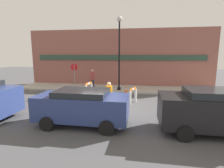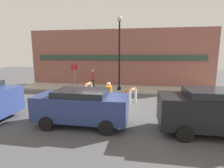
# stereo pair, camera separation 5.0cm
# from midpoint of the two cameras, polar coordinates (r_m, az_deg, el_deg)

# --- Properties ---
(ground_plane) EXTENTS (60.00, 60.00, 0.00)m
(ground_plane) POSITION_cam_midpoint_polar(r_m,az_deg,el_deg) (10.00, -4.24, -8.55)
(ground_plane) COLOR #4C4C4F
(sidewalk_slab) EXTENTS (18.00, 3.19, 0.14)m
(sidewalk_slab) POSITION_cam_midpoint_polar(r_m,az_deg,el_deg) (15.78, 0.88, -1.45)
(sidewalk_slab) COLOR #ADA89E
(sidewalk_slab) RESTS_ON ground_plane
(storefront_facade) EXTENTS (18.00, 0.22, 5.50)m
(storefront_facade) POSITION_cam_midpoint_polar(r_m,az_deg,el_deg) (17.14, 1.73, 8.47)
(storefront_facade) COLOR #93564C
(storefront_facade) RESTS_ON ground_plane
(streetlamp_post) EXTENTS (0.44, 0.44, 5.97)m
(streetlamp_post) POSITION_cam_midpoint_polar(r_m,az_deg,el_deg) (14.48, 2.29, 12.89)
(streetlamp_post) COLOR black
(streetlamp_post) RESTS_ON sidewalk_slab
(stop_sign) EXTENTS (0.59, 0.13, 2.17)m
(stop_sign) POSITION_cam_midpoint_polar(r_m,az_deg,el_deg) (15.77, -12.29, 3.93)
(stop_sign) COLOR gray
(stop_sign) RESTS_ON sidewalk_slab
(barricade_0) EXTENTS (0.31, 0.96, 1.10)m
(barricade_0) POSITION_cam_midpoint_polar(r_m,az_deg,el_deg) (12.90, -7.72, -1.66)
(barricade_0) COLOR white
(barricade_0) RESTS_ON ground_plane
(barricade_1) EXTENTS (0.47, 0.76, 1.01)m
(barricade_1) POSITION_cam_midpoint_polar(r_m,az_deg,el_deg) (11.34, 6.75, -3.55)
(barricade_1) COLOR white
(barricade_1) RESTS_ON ground_plane
(traffic_cone_0) EXTENTS (0.30, 0.30, 0.46)m
(traffic_cone_0) POSITION_cam_midpoint_polar(r_m,az_deg,el_deg) (10.80, -4.62, -5.95)
(traffic_cone_0) COLOR black
(traffic_cone_0) RESTS_ON ground_plane
(traffic_cone_1) EXTENTS (0.30, 0.30, 0.54)m
(traffic_cone_1) POSITION_cam_midpoint_polar(r_m,az_deg,el_deg) (12.98, 5.07, -3.09)
(traffic_cone_1) COLOR black
(traffic_cone_1) RESTS_ON ground_plane
(traffic_cone_2) EXTENTS (0.30, 0.30, 0.71)m
(traffic_cone_2) POSITION_cam_midpoint_polar(r_m,az_deg,el_deg) (13.93, 4.44, -1.83)
(traffic_cone_2) COLOR black
(traffic_cone_2) RESTS_ON ground_plane
(person_worker) EXTENTS (0.40, 0.40, 1.65)m
(person_worker) POSITION_cam_midpoint_polar(r_m,az_deg,el_deg) (9.53, -1.13, -3.93)
(person_worker) COLOR #33333D
(person_worker) RESTS_ON ground_plane
(person_pedestrian) EXTENTS (0.51, 0.51, 1.68)m
(person_pedestrian) POSITION_cam_midpoint_polar(r_m,az_deg,el_deg) (15.44, -6.46, 1.86)
(person_pedestrian) COLOR #33333D
(person_pedestrian) RESTS_ON sidewalk_slab
(parked_car_1) EXTENTS (4.05, 1.85, 1.60)m
(parked_car_1) POSITION_cam_midpoint_polar(r_m,az_deg,el_deg) (7.87, -9.92, -6.83)
(parked_car_1) COLOR navy
(parked_car_1) RESTS_ON ground_plane
(parked_car_2) EXTENTS (4.45, 1.96, 1.79)m
(parked_car_2) POSITION_cam_midpoint_polar(r_m,az_deg,el_deg) (8.02, 31.17, -7.10)
(parked_car_2) COLOR black
(parked_car_2) RESTS_ON ground_plane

